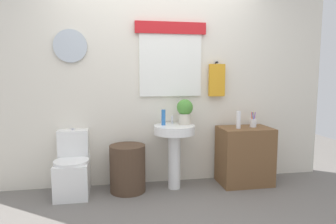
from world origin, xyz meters
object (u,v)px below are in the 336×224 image
at_px(pedestal_sink, 174,142).
at_px(soap_bottle, 163,117).
at_px(laundry_hamper, 128,168).
at_px(wooden_cabinet, 244,156).
at_px(toilet, 73,170).
at_px(potted_plant, 185,110).
at_px(toothbrush_cup, 253,123).
at_px(lotion_bottle, 239,120).

bearing_deg(pedestal_sink, soap_bottle, 157.38).
distance_m(laundry_hamper, wooden_cabinet, 1.44).
height_order(toilet, potted_plant, potted_plant).
height_order(pedestal_sink, toothbrush_cup, toothbrush_cup).
height_order(pedestal_sink, lotion_bottle, lotion_bottle).
bearing_deg(toothbrush_cup, pedestal_sink, -178.85).
height_order(potted_plant, lotion_bottle, potted_plant).
distance_m(toilet, wooden_cabinet, 2.05).
bearing_deg(lotion_bottle, wooden_cabinet, 20.11).
bearing_deg(pedestal_sink, toilet, 178.36).
distance_m(pedestal_sink, soap_bottle, 0.32).
bearing_deg(toilet, soap_bottle, 0.91).
relative_size(toilet, soap_bottle, 4.00).
xyz_separation_m(toilet, soap_bottle, (1.04, 0.02, 0.57)).
relative_size(soap_bottle, toothbrush_cup, 0.99).
bearing_deg(potted_plant, wooden_cabinet, -4.58).
xyz_separation_m(pedestal_sink, toothbrush_cup, (1.00, 0.02, 0.20)).
distance_m(laundry_hamper, toothbrush_cup, 1.62).
xyz_separation_m(toilet, potted_plant, (1.30, 0.03, 0.65)).
height_order(pedestal_sink, potted_plant, potted_plant).
xyz_separation_m(potted_plant, toothbrush_cup, (0.86, -0.04, -0.17)).
bearing_deg(wooden_cabinet, toilet, 179.07).
relative_size(wooden_cabinet, potted_plant, 2.35).
bearing_deg(laundry_hamper, lotion_bottle, -1.72).
height_order(wooden_cabinet, lotion_bottle, lotion_bottle).
bearing_deg(laundry_hamper, pedestal_sink, 0.00).
relative_size(laundry_hamper, potted_plant, 1.81).
relative_size(toilet, laundry_hamper, 1.35).
relative_size(pedestal_sink, lotion_bottle, 3.60).
height_order(lotion_bottle, toothbrush_cup, lotion_bottle).
bearing_deg(toothbrush_cup, laundry_hamper, -179.26).
relative_size(toilet, lotion_bottle, 3.48).
bearing_deg(toilet, toothbrush_cup, -0.35).
bearing_deg(pedestal_sink, potted_plant, 23.20).
xyz_separation_m(toilet, toothbrush_cup, (2.16, -0.01, 0.48)).
height_order(laundry_hamper, wooden_cabinet, wooden_cabinet).
xyz_separation_m(soap_bottle, toothbrush_cup, (1.12, -0.03, -0.09)).
height_order(toilet, wooden_cabinet, toilet).
bearing_deg(lotion_bottle, toilet, 177.84).
bearing_deg(soap_bottle, toothbrush_cup, -1.53).
bearing_deg(potted_plant, lotion_bottle, -8.89).
bearing_deg(potted_plant, toilet, -178.83).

